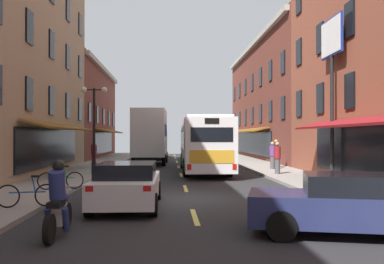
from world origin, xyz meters
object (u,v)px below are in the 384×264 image
at_px(box_truck, 151,137).
at_px(billboard_sign, 332,58).
at_px(bicycle_mid, 28,195).
at_px(pedestrian_far, 272,155).
at_px(bicycle_near, 61,180).
at_px(pedestrian_rear, 276,153).
at_px(motorcycle_rider, 58,204).
at_px(sedan_far, 127,184).
at_px(sedan_mid, 157,150).
at_px(street_lamp_twin, 94,125).
at_px(pedestrian_mid, 277,157).
at_px(sedan_near, 357,204).
at_px(transit_bus, 204,144).
at_px(pedestrian_near, 94,153).

bearing_deg(box_truck, billboard_sign, -55.85).
bearing_deg(bicycle_mid, pedestrian_far, 53.59).
height_order(bicycle_near, bicycle_mid, same).
bearing_deg(pedestrian_rear, billboard_sign, 129.58).
relative_size(billboard_sign, motorcycle_rider, 3.70).
relative_size(box_truck, sedan_far, 1.51).
distance_m(bicycle_mid, pedestrian_rear, 19.48).
relative_size(sedan_mid, pedestrian_rear, 2.48).
relative_size(bicycle_near, street_lamp_twin, 0.35).
distance_m(bicycle_near, pedestrian_mid, 11.94).
height_order(sedan_near, pedestrian_far, pedestrian_far).
distance_m(motorcycle_rider, pedestrian_far, 19.56).
bearing_deg(motorcycle_rider, sedan_near, -2.16).
bearing_deg(billboard_sign, box_truck, 124.15).
bearing_deg(sedan_near, pedestrian_mid, 82.73).
relative_size(transit_bus, pedestrian_mid, 6.43).
bearing_deg(transit_bus, street_lamp_twin, -159.34).
bearing_deg(pedestrian_rear, pedestrian_far, 104.42).
relative_size(sedan_mid, street_lamp_twin, 0.95).
bearing_deg(sedan_mid, sedan_near, -81.73).
relative_size(sedan_near, motorcycle_rider, 2.34).
bearing_deg(pedestrian_far, sedan_near, -153.39).
bearing_deg(box_truck, bicycle_mid, -97.13).
xyz_separation_m(sedan_far, motorcycle_rider, (-1.12, -3.87, 0.00)).
bearing_deg(box_truck, sedan_mid, 89.35).
bearing_deg(transit_bus, pedestrian_near, 163.42).
distance_m(box_truck, pedestrian_far, 10.50).
height_order(box_truck, pedestrian_near, box_truck).
bearing_deg(sedan_mid, pedestrian_far, -67.98).
bearing_deg(sedan_mid, pedestrian_rear, -64.27).
bearing_deg(bicycle_mid, motorcycle_rider, -62.58).
xyz_separation_m(box_truck, bicycle_mid, (-2.64, -21.12, -1.59)).
relative_size(sedan_mid, pedestrian_mid, 2.62).
height_order(transit_bus, pedestrian_mid, transit_bus).
xyz_separation_m(transit_bus, bicycle_mid, (-6.16, -13.82, -1.22)).
bearing_deg(pedestrian_near, box_truck, -119.70).
bearing_deg(transit_bus, box_truck, 115.75).
xyz_separation_m(bicycle_mid, street_lamp_twin, (-0.05, 11.48, 2.29)).
distance_m(sedan_near, pedestrian_mid, 14.30).
height_order(box_truck, sedan_far, box_truck).
xyz_separation_m(transit_bus, pedestrian_rear, (5.00, 2.14, -0.63)).
xyz_separation_m(billboard_sign, box_truck, (-9.15, 13.48, -3.83)).
relative_size(billboard_sign, sedan_mid, 1.69).
bearing_deg(bicycle_mid, box_truck, 82.87).
distance_m(transit_bus, bicycle_mid, 15.18).
xyz_separation_m(bicycle_near, pedestrian_far, (10.60, 9.96, 0.51)).
xyz_separation_m(billboard_sign, sedan_mid, (-9.01, 25.70, -5.22)).
distance_m(sedan_far, bicycle_mid, 2.86).
distance_m(box_truck, sedan_mid, 12.30).
bearing_deg(sedan_far, motorcycle_rider, -106.12).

